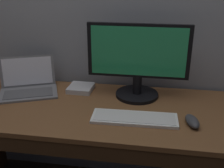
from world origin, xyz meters
TOP-DOWN VIEW (x-y plane):
  - desk at (0.00, -0.01)m, footprint 1.72×0.65m
  - laptop_space_gray at (-0.46, 0.12)m, footprint 0.40×0.35m
  - external_monitor at (0.20, 0.16)m, footprint 0.57×0.25m
  - wired_keyboard at (0.21, -0.11)m, footprint 0.43×0.15m
  - computer_mouse at (0.49, -0.11)m, footprint 0.08×0.13m
  - external_drive_box at (-0.15, 0.20)m, footprint 0.15×0.15m

SIDE VIEW (x-z plane):
  - desk at x=0.00m, z-range 0.13..0.85m
  - wired_keyboard at x=0.21m, z-range 0.71..0.73m
  - external_drive_box at x=-0.15m, z-range 0.71..0.74m
  - computer_mouse at x=0.49m, z-range 0.71..0.75m
  - laptop_space_gray at x=-0.46m, z-range 0.65..0.85m
  - external_monitor at x=0.20m, z-range 0.71..1.14m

